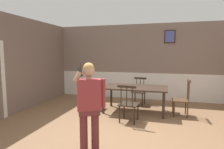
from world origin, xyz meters
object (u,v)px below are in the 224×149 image
Objects in this scene: dining_table at (135,89)px; chair_opposite_corner at (182,99)px; person_figure at (89,102)px; chair_near_window at (139,91)px; chair_at_table_head at (93,94)px; chair_by_doorway at (129,104)px.

dining_table is 1.36m from chair_opposite_corner.
chair_opposite_corner is 3.10m from person_figure.
chair_near_window reaches higher than dining_table.
chair_near_window is 3.48m from person_figure.
chair_near_window is 0.88× the size of chair_opposite_corner.
chair_at_table_head is at bearing 40.00° from chair_near_window.
dining_table is at bearing 94.60° from chair_by_doorway.
chair_by_doorway is 1.62m from chair_opposite_corner.
person_figure reaches higher than chair_near_window.
chair_by_doorway is 1.61m from chair_at_table_head.
chair_by_doorway reaches higher than dining_table.
dining_table is 1.36m from chair_at_table_head.
chair_near_window is 0.58× the size of person_figure.
chair_near_window is at bearing 52.47° from chair_opposite_corner.
chair_opposite_corner is (1.33, -0.91, 0.02)m from chair_near_window.
chair_opposite_corner is 0.65× the size of person_figure.
person_figure is at bearing 89.71° from chair_near_window.
chair_by_doorway is 0.61× the size of person_figure.
dining_table is 2.07× the size of chair_near_window.
chair_by_doorway reaches higher than chair_at_table_head.
person_figure reaches higher than chair_at_table_head.
chair_at_table_head is 0.89× the size of chair_opposite_corner.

